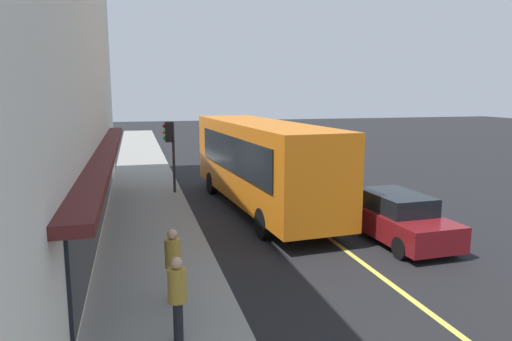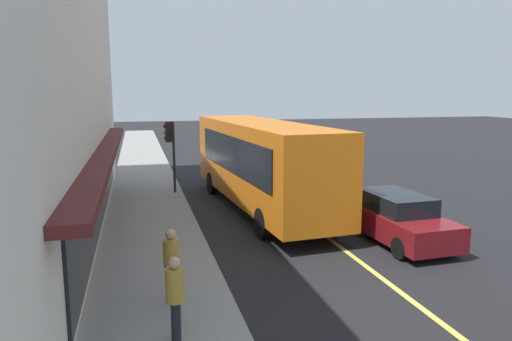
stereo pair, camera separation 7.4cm
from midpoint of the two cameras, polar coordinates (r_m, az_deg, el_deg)
ground at (r=18.35m, az=4.84°, el=-5.13°), size 120.00×120.00×0.00m
sidewalk at (r=17.36m, az=-12.73°, el=-5.94°), size 80.00×3.18×0.15m
lane_centre_stripe at (r=18.35m, az=4.84°, el=-5.12°), size 36.00×0.16×0.01m
bus at (r=18.34m, az=0.61°, el=1.23°), size 11.28×3.31×3.50m
traffic_light at (r=21.16m, az=-10.39°, el=3.68°), size 0.30×0.52×3.20m
car_maroon at (r=15.34m, az=17.00°, el=-5.61°), size 4.37×1.99×1.52m
pedestrian_mid_block at (r=10.26m, az=-10.13°, el=-10.61°), size 0.34×0.34×1.65m
pedestrian_waiting at (r=8.74m, az=-9.63°, el=-14.42°), size 0.34×0.34×1.62m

